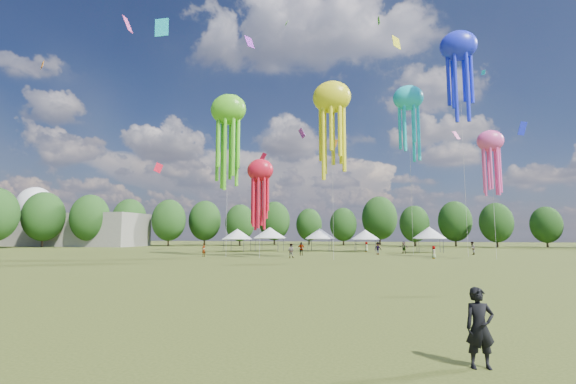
# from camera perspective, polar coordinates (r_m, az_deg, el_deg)

# --- Properties ---
(ground) EXTENTS (300.00, 300.00, 0.00)m
(ground) POSITION_cam_1_polar(r_m,az_deg,el_deg) (14.26, -7.18, -17.85)
(ground) COLOR #384416
(ground) RESTS_ON ground
(observer_main) EXTENTS (0.70, 0.53, 1.74)m
(observer_main) POSITION_cam_1_polar(r_m,az_deg,el_deg) (10.16, 25.85, -17.12)
(observer_main) COLOR black
(observer_main) RESTS_ON ground
(spectator_near) EXTENTS (0.88, 0.69, 1.78)m
(spectator_near) POSITION_cam_1_polar(r_m,az_deg,el_deg) (49.52, 0.41, -8.45)
(spectator_near) COLOR gray
(spectator_near) RESTS_ON ground
(spectators_far) EXTENTS (36.41, 20.43, 1.87)m
(spectators_far) POSITION_cam_1_polar(r_m,az_deg,el_deg) (60.06, 13.48, -7.87)
(spectators_far) COLOR gray
(spectators_far) RESTS_ON ground
(festival_tents) EXTENTS (36.94, 11.24, 4.16)m
(festival_tents) POSITION_cam_1_polar(r_m,az_deg,el_deg) (68.70, 4.67, -5.96)
(festival_tents) COLOR #47474C
(festival_tents) RESTS_ON ground
(show_kites) EXTENTS (36.74, 17.51, 31.12)m
(show_kites) POSITION_cam_1_polar(r_m,az_deg,el_deg) (54.94, 10.03, 11.30)
(show_kites) COLOR yellow
(show_kites) RESTS_ON ground
(small_kites) EXTENTS (71.77, 53.51, 44.80)m
(small_kites) POSITION_cam_1_polar(r_m,az_deg,el_deg) (60.65, 6.48, 19.87)
(small_kites) COLOR yellow
(small_kites) RESTS_ON ground
(treeline) EXTENTS (201.57, 95.24, 13.43)m
(treeline) POSITION_cam_1_polar(r_m,az_deg,el_deg) (76.21, 6.41, -3.34)
(treeline) COLOR #38281C
(treeline) RESTS_ON ground
(hangar) EXTENTS (40.00, 12.00, 8.00)m
(hangar) POSITION_cam_1_polar(r_m,az_deg,el_deg) (114.62, -29.24, -4.79)
(hangar) COLOR gray
(hangar) RESTS_ON ground
(radome) EXTENTS (9.00, 9.00, 16.00)m
(radome) POSITION_cam_1_polar(r_m,az_deg,el_deg) (130.21, -32.57, -2.03)
(radome) COLOR white
(radome) RESTS_ON ground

